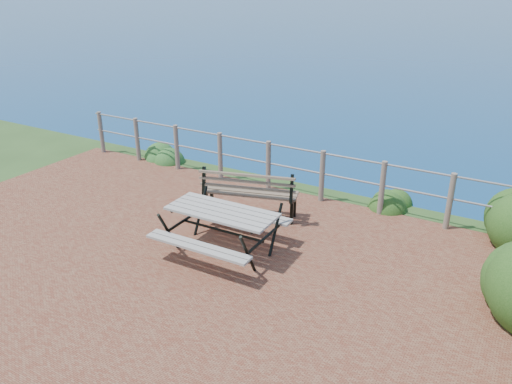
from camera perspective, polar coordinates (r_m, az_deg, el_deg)
ground at (r=7.65m, az=-10.94°, el=-8.24°), size 10.00×7.00×0.12m
safety_railing at (r=9.88m, az=1.43°, el=3.34°), size 9.40×0.10×1.00m
picnic_table at (r=7.64m, az=-3.89°, el=-3.95°), size 1.69×1.45×0.71m
park_bench at (r=8.71m, az=-0.66°, el=0.85°), size 1.72×0.87×0.94m
shrub_lip_west at (r=11.99m, az=-10.15°, el=3.71°), size 0.85×0.85×0.62m
shrub_lip_east at (r=9.71m, az=15.29°, el=-1.55°), size 0.74×0.74×0.47m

